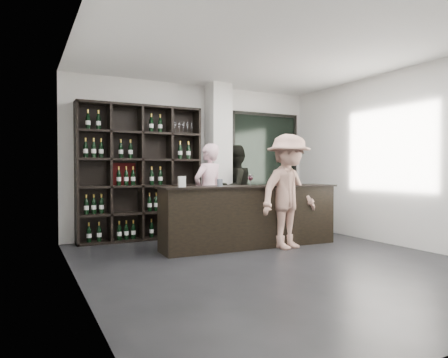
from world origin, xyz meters
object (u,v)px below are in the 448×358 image
wine_shelf (141,173)px  tasting_counter (251,216)px  customer (289,191)px  taster_pink (208,193)px  taster_black (234,190)px

wine_shelf → tasting_counter: bearing=-45.1°
tasting_counter → customer: bearing=-37.5°
wine_shelf → customer: size_ratio=1.32×
tasting_counter → taster_pink: (-0.43, 0.72, 0.35)m
wine_shelf → taster_pink: (1.00, -0.72, -0.35)m
tasting_counter → taster_black: size_ratio=1.75×
wine_shelf → customer: 2.64m
customer → wine_shelf: bearing=123.5°
tasting_counter → taster_black: (0.38, 1.27, 0.37)m
taster_pink → taster_black: taster_black is taller
customer → taster_black: bearing=80.4°
customer → tasting_counter: bearing=128.2°
wine_shelf → tasting_counter: wine_shelf is taller
tasting_counter → customer: size_ratio=1.67×
tasting_counter → taster_black: 1.37m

